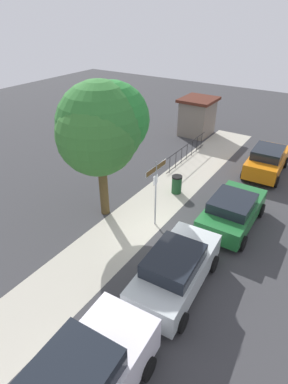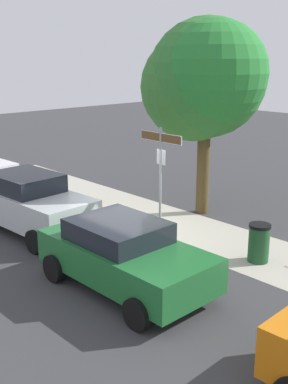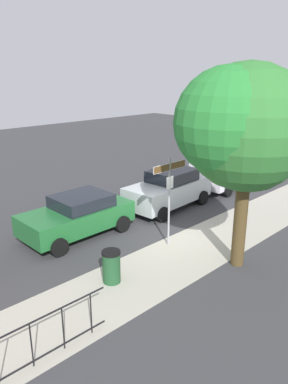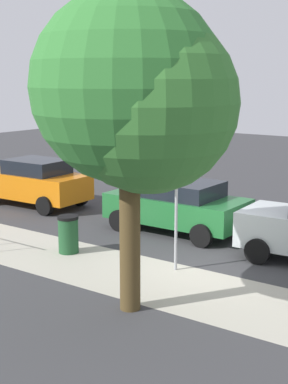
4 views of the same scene
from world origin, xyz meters
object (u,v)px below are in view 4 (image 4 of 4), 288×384
object	(u,v)px
car_orange	(33,182)
shade_tree	(131,90)
street_sign	(176,178)
trash_bin	(68,234)
car_green	(178,205)

from	to	relation	value
car_orange	shade_tree	bearing A→B (deg)	146.04
street_sign	car_orange	distance (m)	8.44
car_orange	street_sign	bearing A→B (deg)	158.05
shade_tree	car_orange	bearing A→B (deg)	-31.91
street_sign	car_orange	xyz separation A→B (m)	(7.83, -2.83, -1.36)
car_orange	trash_bin	bearing A→B (deg)	143.36
shade_tree	car_orange	size ratio (longest dim) A/B	1.45
shade_tree	car_orange	distance (m)	10.35
street_sign	trash_bin	size ratio (longest dim) A/B	3.19
shade_tree	trash_bin	bearing A→B (deg)	-27.89
car_green	car_orange	distance (m)	6.04
trash_bin	shade_tree	bearing A→B (deg)	152.11
street_sign	trash_bin	world-z (taller)	street_sign
car_green	car_orange	size ratio (longest dim) A/B	0.97
street_sign	trash_bin	xyz separation A→B (m)	(3.00, 0.50, -1.72)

